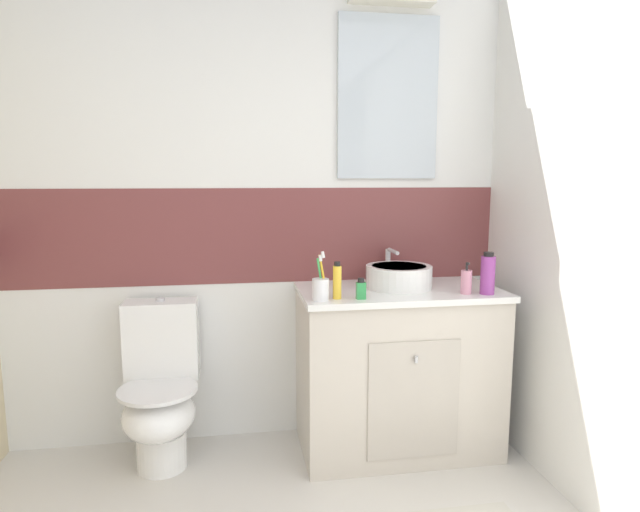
% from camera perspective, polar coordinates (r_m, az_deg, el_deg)
% --- Properties ---
extents(wall_back_tiled, '(3.20, 0.20, 2.50)m').
position_cam_1_polar(wall_back_tiled, '(2.85, -6.55, 5.50)').
color(wall_back_tiled, white).
rests_on(wall_back_tiled, ground_plane).
extents(vanity_cabinet, '(1.01, 0.56, 0.85)m').
position_cam_1_polar(vanity_cabinet, '(2.84, 8.25, -11.87)').
color(vanity_cabinet, beige).
rests_on(vanity_cabinet, ground_plane).
extents(sink_basin, '(0.33, 0.38, 0.18)m').
position_cam_1_polar(sink_basin, '(2.73, 8.43, -2.10)').
color(sink_basin, white).
rests_on(sink_basin, vanity_cabinet).
extents(toilet, '(0.37, 0.50, 0.81)m').
position_cam_1_polar(toilet, '(2.79, -16.74, -13.71)').
color(toilet, white).
rests_on(toilet, ground_plane).
extents(toothbrush_cup, '(0.08, 0.08, 0.22)m').
position_cam_1_polar(toothbrush_cup, '(2.42, 0.07, -3.46)').
color(toothbrush_cup, white).
rests_on(toothbrush_cup, vanity_cabinet).
extents(soap_dispenser, '(0.05, 0.05, 0.15)m').
position_cam_1_polar(soap_dispenser, '(2.65, 15.40, -2.67)').
color(soap_dispenser, pink).
rests_on(soap_dispenser, vanity_cabinet).
extents(mouthwash_bottle, '(0.07, 0.07, 0.20)m').
position_cam_1_polar(mouthwash_bottle, '(2.67, 17.54, -1.87)').
color(mouthwash_bottle, '#993F99').
rests_on(mouthwash_bottle, vanity_cabinet).
extents(perfume_flask_small, '(0.04, 0.03, 0.10)m').
position_cam_1_polar(perfume_flask_small, '(2.45, 4.41, -3.56)').
color(perfume_flask_small, green).
rests_on(perfume_flask_small, vanity_cabinet).
extents(deodorant_spray_can, '(0.04, 0.04, 0.17)m').
position_cam_1_polar(deodorant_spray_can, '(2.45, 1.85, -2.72)').
color(deodorant_spray_can, yellow).
rests_on(deodorant_spray_can, vanity_cabinet).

